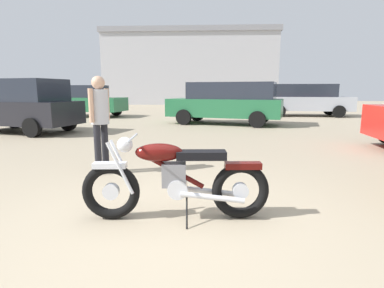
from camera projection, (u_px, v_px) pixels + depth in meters
ground_plane at (175, 227)px, 3.23m from camera, size 80.00×80.00×0.00m
vintage_motorcycle at (174, 180)px, 3.37m from camera, size 2.07×0.63×0.94m
bystander at (100, 115)px, 5.15m from camera, size 0.30×0.44×1.66m
red_hatchback_near at (86, 101)px, 16.46m from camera, size 4.34×2.21×1.67m
dark_sedan_left at (23, 105)px, 10.24m from camera, size 4.10×2.26×1.78m
silver_sedan_mid at (304, 99)px, 16.82m from camera, size 4.73×2.02×1.74m
white_estate_far at (227, 102)px, 12.78m from camera, size 4.95×2.65×1.74m
industrial_building at (191, 69)px, 33.09m from camera, size 18.02×10.14×7.34m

